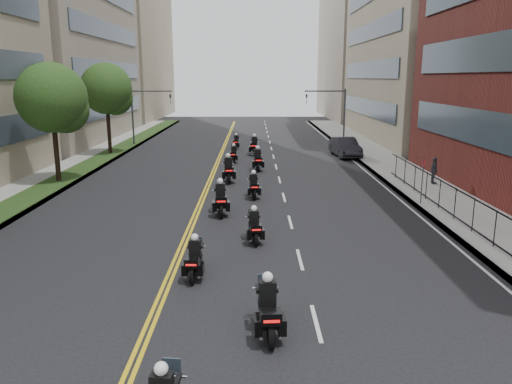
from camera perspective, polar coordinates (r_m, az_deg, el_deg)
The scene contains 21 objects.
sidewalk_right at distance 35.11m, azimuth 17.20°, elevation 1.47°, with size 4.00×90.00×0.15m, color gray.
sidewalk_left at distance 36.07m, azimuth -22.20°, elevation 1.38°, with size 4.00×90.00×0.15m, color gray.
grass_strip at distance 35.76m, azimuth -21.02°, elevation 1.55°, with size 2.00×90.00×0.04m, color #1A3613.
building_right_far at distance 88.34m, azimuth 13.37°, elevation 16.73°, with size 15.00×28.00×26.00m, color gray.
building_left_far at distance 89.17m, azimuth -16.26°, elevation 16.54°, with size 16.00×28.00×26.00m, color gray.
iron_fence at distance 22.76m, azimuth 24.57°, elevation -3.07°, with size 0.05×28.00×1.50m.
street_trees at distance 29.26m, azimuth -25.90°, elevation 8.57°, with size 4.40×38.40×7.98m.
traffic_signal_right at distance 50.55m, azimuth 9.01°, elevation 9.40°, with size 4.09×0.20×5.60m.
traffic_signal_left at distance 51.09m, azimuth -12.91°, elevation 9.27°, with size 4.09×0.20×5.60m.
motorcycle_1 at distance 13.63m, azimuth 1.38°, elevation -13.40°, with size 0.59×2.33×1.72m.
motorcycle_2 at distance 17.40m, azimuth -7.02°, elevation -7.76°, with size 0.48×2.06×1.52m.
motorcycle_3 at distance 20.88m, azimuth -0.19°, elevation -4.09°, with size 0.58×2.08×1.53m.
motorcycle_4 at distance 25.02m, azimuth -4.07°, elevation -0.95°, with size 0.69×2.47×1.82m.
motorcycle_5 at distance 28.46m, azimuth -0.27°, elevation 0.60°, with size 0.55×2.14×1.58m.
motorcycle_6 at distance 32.81m, azimuth -3.17°, elevation 2.45°, with size 0.70×2.53×1.87m.
motorcycle_7 at distance 36.82m, azimuth 0.20°, elevation 3.60°, with size 0.60×2.47×1.83m.
motorcycle_8 at distance 40.32m, azimuth -2.56°, elevation 4.25°, with size 0.49×2.09×1.54m.
motorcycle_9 at distance 44.38m, azimuth -0.19°, elevation 5.22°, with size 0.64×2.51×1.85m.
motorcycle_10 at distance 47.88m, azimuth -2.28°, elevation 5.64°, with size 0.54×2.08×1.54m.
parked_sedan at distance 43.94m, azimuth 10.15°, elevation 5.07°, with size 1.75×5.01×1.65m, color black.
pedestrian_c at distance 33.32m, azimuth 19.69°, elevation 2.32°, with size 1.00×0.42×1.70m, color #3B3A41.
Camera 1 is at (1.43, -7.81, 6.74)m, focal length 35.00 mm.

